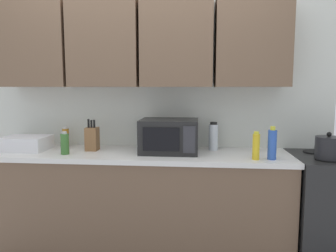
# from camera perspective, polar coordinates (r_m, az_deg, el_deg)

# --- Properties ---
(wall_back_with_cabinets) EXTENTS (3.39, 0.38, 2.60)m
(wall_back_with_cabinets) POSITION_cam_1_polar(r_m,az_deg,el_deg) (2.91, -4.49, 9.47)
(wall_back_with_cabinets) COLOR silver
(wall_back_with_cabinets) RESTS_ON ground_plane
(counter_run) EXTENTS (2.52, 0.63, 0.90)m
(counter_run) POSITION_cam_1_polar(r_m,az_deg,el_deg) (2.86, -5.10, -13.51)
(counter_run) COLOR brown
(counter_run) RESTS_ON ground_plane
(kettle) EXTENTS (0.19, 0.19, 0.20)m
(kettle) POSITION_cam_1_polar(r_m,az_deg,el_deg) (2.69, 26.65, -3.45)
(kettle) COLOR black
(kettle) RESTS_ON stove_range
(microwave) EXTENTS (0.48, 0.37, 0.28)m
(microwave) POSITION_cam_1_polar(r_m,az_deg,el_deg) (2.69, 0.23, -1.78)
(microwave) COLOR black
(microwave) RESTS_ON counter_run
(dish_rack) EXTENTS (0.38, 0.30, 0.12)m
(dish_rack) POSITION_cam_1_polar(r_m,az_deg,el_deg) (3.07, -23.99, -2.81)
(dish_rack) COLOR silver
(dish_rack) RESTS_ON counter_run
(knife_block) EXTENTS (0.10, 0.12, 0.27)m
(knife_block) POSITION_cam_1_polar(r_m,az_deg,el_deg) (2.86, -13.35, -2.18)
(knife_block) COLOR brown
(knife_block) RESTS_ON counter_run
(bottle_clear_tall) EXTENTS (0.08, 0.08, 0.25)m
(bottle_clear_tall) POSITION_cam_1_polar(r_m,az_deg,el_deg) (2.82, 8.08, -1.88)
(bottle_clear_tall) COLOR silver
(bottle_clear_tall) RESTS_ON counter_run
(bottle_yellow_mustard) EXTENTS (0.05, 0.05, 0.22)m
(bottle_yellow_mustard) POSITION_cam_1_polar(r_m,az_deg,el_deg) (2.51, 15.40, -3.49)
(bottle_yellow_mustard) COLOR gold
(bottle_yellow_mustard) RESTS_ON counter_run
(bottle_blue_cleaner) EXTENTS (0.07, 0.07, 0.25)m
(bottle_blue_cleaner) POSITION_cam_1_polar(r_m,az_deg,el_deg) (2.55, 18.05, -3.10)
(bottle_blue_cleaner) COLOR #2D56B7
(bottle_blue_cleaner) RESTS_ON counter_run
(bottle_green_oil) EXTENTS (0.07, 0.07, 0.19)m
(bottle_green_oil) POSITION_cam_1_polar(r_m,az_deg,el_deg) (2.76, -17.90, -3.00)
(bottle_green_oil) COLOR #386B2D
(bottle_green_oil) RESTS_ON counter_run
(bottle_amber_vinegar) EXTENTS (0.06, 0.06, 0.19)m
(bottle_amber_vinegar) POSITION_cam_1_polar(r_m,az_deg,el_deg) (3.10, -17.75, -1.90)
(bottle_amber_vinegar) COLOR #AD701E
(bottle_amber_vinegar) RESTS_ON counter_run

